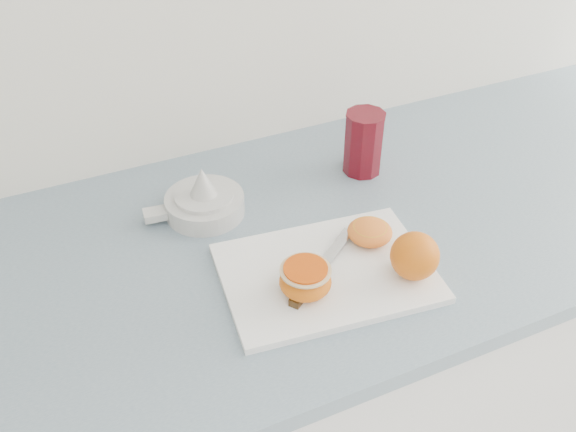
{
  "coord_description": "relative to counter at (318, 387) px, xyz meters",
  "views": [
    {
      "loc": [
        -0.33,
        0.96,
        1.57
      ],
      "look_at": [
        -0.01,
        1.66,
        0.96
      ],
      "focal_mm": 40.0,
      "sensor_mm": 36.0,
      "label": 1
    }
  ],
  "objects": [
    {
      "name": "whole_orange",
      "position": [
        0.06,
        -0.18,
        0.49
      ],
      "size": [
        0.07,
        0.07,
        0.07
      ],
      "color": "orange",
      "rests_on": "cutting_board"
    },
    {
      "name": "cutting_board",
      "position": [
        -0.06,
        -0.11,
        0.45
      ],
      "size": [
        0.34,
        0.26,
        0.01
      ],
      "primitive_type": "cube",
      "rotation": [
        0.0,
        0.0,
        -0.11
      ],
      "color": "white",
      "rests_on": "counter"
    },
    {
      "name": "counter",
      "position": [
        0.0,
        0.0,
        0.0
      ],
      "size": [
        2.28,
        0.64,
        0.89
      ],
      "color": "white",
      "rests_on": "ground"
    },
    {
      "name": "paring_knife",
      "position": [
        -0.09,
        -0.13,
        0.46
      ],
      "size": [
        0.16,
        0.13,
        0.01
      ],
      "color": "#422B0F",
      "rests_on": "cutting_board"
    },
    {
      "name": "squeezed_shell",
      "position": [
        0.04,
        -0.08,
        0.47
      ],
      "size": [
        0.07,
        0.07,
        0.03
      ],
      "color": "orange",
      "rests_on": "cutting_board"
    },
    {
      "name": "half_orange",
      "position": [
        -0.11,
        -0.14,
        0.48
      ],
      "size": [
        0.08,
        0.08,
        0.05
      ],
      "color": "orange",
      "rests_on": "cutting_board"
    },
    {
      "name": "red_tumbler",
      "position": [
        0.13,
        0.12,
        0.5
      ],
      "size": [
        0.07,
        0.07,
        0.12
      ],
      "color": "maroon",
      "rests_on": "counter"
    },
    {
      "name": "citrus_juicer",
      "position": [
        -0.18,
        0.11,
        0.47
      ],
      "size": [
        0.17,
        0.14,
        0.09
      ],
      "color": "silver",
      "rests_on": "counter"
    }
  ]
}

